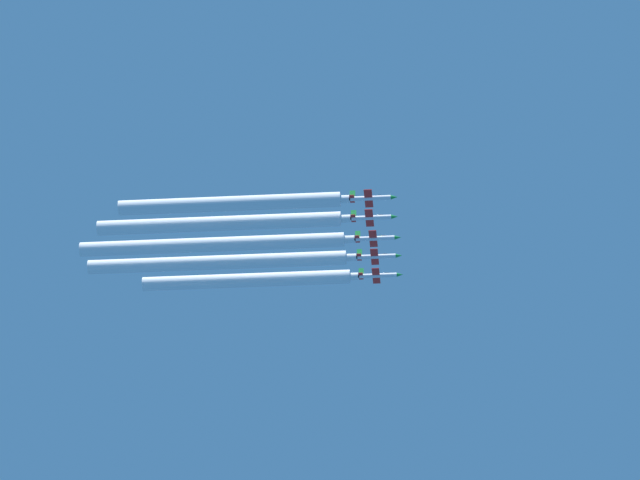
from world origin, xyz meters
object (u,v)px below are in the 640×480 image
(jet_inner_left, at_px, (378,256))
(jet_far_left, at_px, (379,275))
(jet_center, at_px, (376,238))
(jet_inner_right, at_px, (373,217))
(jet_far_right, at_px, (372,198))

(jet_inner_left, bearing_deg, jet_far_left, -179.43)
(jet_center, bearing_deg, jet_inner_right, -2.37)
(jet_inner_right, bearing_deg, jet_inner_left, 179.08)
(jet_far_left, xyz_separation_m, jet_far_right, (42.04, 0.07, 0.37))
(jet_far_left, bearing_deg, jet_far_right, 0.09)
(jet_far_left, height_order, jet_inner_right, jet_inner_right)
(jet_far_left, height_order, jet_inner_left, jet_inner_left)
(jet_inner_left, relative_size, jet_inner_right, 1.00)
(jet_far_right, bearing_deg, jet_far_left, -179.91)
(jet_inner_right, relative_size, jet_far_right, 1.00)
(jet_inner_left, bearing_deg, jet_inner_right, -0.92)
(jet_center, height_order, jet_inner_right, jet_inner_right)
(jet_far_left, bearing_deg, jet_inner_right, -0.43)
(jet_inner_left, height_order, jet_inner_right, jet_inner_right)
(jet_far_left, xyz_separation_m, jet_center, (20.89, 0.22, 0.22))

